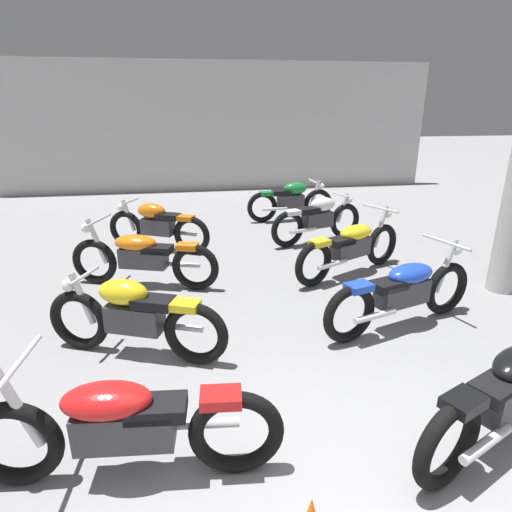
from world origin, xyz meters
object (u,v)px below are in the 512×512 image
at_px(motorcycle_left_row_0, 123,424).
at_px(motorcycle_left_row_3, 157,225).
at_px(motorcycle_right_row_3, 318,218).
at_px(motorcycle_right_row_4, 291,200).
at_px(motorcycle_left_row_1, 134,316).
at_px(motorcycle_left_row_2, 142,257).
at_px(motorcycle_right_row_0, 511,390).
at_px(motorcycle_right_row_2, 351,246).
at_px(motorcycle_right_row_1, 403,291).

distance_m(motorcycle_left_row_0, motorcycle_left_row_3, 5.03).
height_order(motorcycle_right_row_3, motorcycle_right_row_4, same).
bearing_deg(motorcycle_left_row_1, motorcycle_right_row_4, 60.36).
bearing_deg(motorcycle_left_row_3, motorcycle_left_row_2, -94.44).
bearing_deg(motorcycle_right_row_4, motorcycle_left_row_0, -112.81).
height_order(motorcycle_right_row_0, motorcycle_right_row_2, same).
xyz_separation_m(motorcycle_right_row_1, motorcycle_right_row_3, (0.00, 3.31, 0.01)).
height_order(motorcycle_left_row_3, motorcycle_right_row_2, motorcycle_right_row_2).
bearing_deg(motorcycle_right_row_0, motorcycle_right_row_4, 90.39).
bearing_deg(motorcycle_right_row_4, motorcycle_right_row_3, -85.85).
relative_size(motorcycle_left_row_2, motorcycle_right_row_1, 1.00).
bearing_deg(motorcycle_right_row_2, motorcycle_left_row_2, 179.24).
height_order(motorcycle_left_row_2, motorcycle_right_row_0, same).
distance_m(motorcycle_left_row_1, motorcycle_right_row_3, 4.56).
relative_size(motorcycle_left_row_2, motorcycle_right_row_2, 1.06).
bearing_deg(motorcycle_right_row_2, motorcycle_left_row_3, 150.71).
height_order(motorcycle_left_row_0, motorcycle_left_row_2, same).
bearing_deg(motorcycle_left_row_2, motorcycle_right_row_1, -29.06).
xyz_separation_m(motorcycle_right_row_0, motorcycle_right_row_4, (-0.05, 6.75, 0.01)).
distance_m(motorcycle_left_row_0, motorcycle_left_row_1, 1.59).
relative_size(motorcycle_left_row_0, motorcycle_right_row_3, 1.14).
bearing_deg(motorcycle_right_row_2, motorcycle_right_row_1, -90.41).
xyz_separation_m(motorcycle_left_row_0, motorcycle_right_row_1, (2.91, 1.72, 0.00)).
distance_m(motorcycle_left_row_2, motorcycle_right_row_0, 4.62).
distance_m(motorcycle_left_row_3, motorcycle_right_row_1, 4.42).
relative_size(motorcycle_left_row_1, motorcycle_right_row_2, 0.94).
relative_size(motorcycle_left_row_0, motorcycle_left_row_3, 1.20).
distance_m(motorcycle_left_row_0, motorcycle_right_row_3, 5.81).
height_order(motorcycle_right_row_0, motorcycle_right_row_1, same).
bearing_deg(motorcycle_right_row_4, motorcycle_right_row_1, -88.66).
bearing_deg(motorcycle_right_row_4, motorcycle_right_row_2, -87.78).
bearing_deg(motorcycle_left_row_2, motorcycle_right_row_4, 47.69).
bearing_deg(motorcycle_right_row_2, motorcycle_right_row_3, 90.33).
distance_m(motorcycle_left_row_2, motorcycle_right_row_4, 4.37).
bearing_deg(motorcycle_right_row_1, motorcycle_left_row_2, 150.94).
bearing_deg(motorcycle_right_row_1, motorcycle_right_row_4, 91.34).
relative_size(motorcycle_left_row_1, motorcycle_left_row_2, 0.89).
height_order(motorcycle_right_row_0, motorcycle_right_row_3, motorcycle_right_row_0).
distance_m(motorcycle_left_row_1, motorcycle_right_row_0, 3.38).
relative_size(motorcycle_left_row_0, motorcycle_left_row_1, 1.16).
xyz_separation_m(motorcycle_left_row_2, motorcycle_left_row_3, (0.12, 1.61, 0.01)).
bearing_deg(motorcycle_right_row_4, motorcycle_left_row_1, -119.64).
bearing_deg(motorcycle_left_row_1, motorcycle_left_row_3, 88.91).
bearing_deg(motorcycle_right_row_3, motorcycle_right_row_2, -89.67).
xyz_separation_m(motorcycle_right_row_2, motorcycle_right_row_4, (-0.13, 3.27, 0.01)).
height_order(motorcycle_left_row_2, motorcycle_right_row_2, same).
xyz_separation_m(motorcycle_right_row_0, motorcycle_right_row_1, (0.07, 1.83, 0.00)).
bearing_deg(motorcycle_left_row_2, motorcycle_left_row_1, -88.13).
bearing_deg(motorcycle_right_row_4, motorcycle_left_row_3, -150.08).
distance_m(motorcycle_left_row_3, motorcycle_right_row_4, 3.25).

